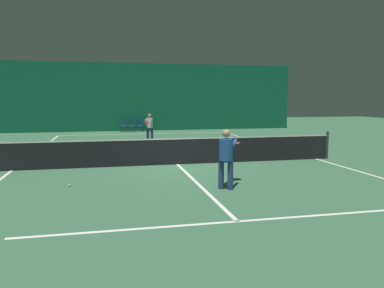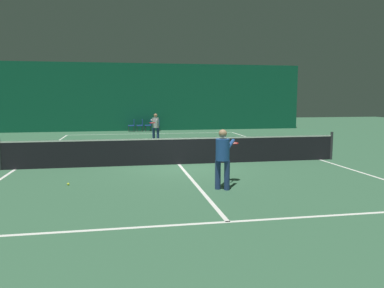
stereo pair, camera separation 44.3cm
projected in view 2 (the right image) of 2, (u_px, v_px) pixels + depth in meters
name	position (u px, v px, depth m)	size (l,w,h in m)	color
ground_plane	(179.00, 164.00, 13.40)	(60.00, 60.00, 0.00)	#386647
backdrop_curtain	(149.00, 97.00, 27.21)	(23.00, 0.12, 4.86)	#0F5138
court_line_baseline_far	(153.00, 134.00, 25.01)	(11.00, 0.10, 0.00)	white
court_line_service_far	(161.00, 143.00, 19.64)	(8.25, 0.10, 0.00)	white
court_line_service_near	(228.00, 222.00, 7.15)	(8.25, 0.10, 0.00)	white
court_line_sideline_left	(15.00, 170.00, 12.40)	(0.10, 23.80, 0.00)	white
court_line_sideline_right	(320.00, 160.00, 14.39)	(0.10, 23.80, 0.00)	white
court_line_centre	(179.00, 164.00, 13.39)	(0.10, 12.80, 0.00)	white
tennis_net	(179.00, 150.00, 13.33)	(12.00, 0.10, 1.07)	black
player_near	(223.00, 154.00, 9.63)	(0.98, 1.29, 1.56)	navy
player_far	(156.00, 125.00, 20.51)	(0.67, 1.33, 1.52)	navy
courtside_chair_0	(132.00, 125.00, 26.68)	(0.44, 0.44, 0.84)	#2D2D2D
courtside_chair_1	(141.00, 125.00, 26.78)	(0.44, 0.44, 0.84)	#2D2D2D
courtside_chair_2	(149.00, 124.00, 26.89)	(0.44, 0.44, 0.84)	#2D2D2D
courtside_chair_3	(157.00, 124.00, 27.00)	(0.44, 0.44, 0.84)	#2D2D2D
tennis_ball	(68.00, 184.00, 10.16)	(0.07, 0.07, 0.07)	#D1DB33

